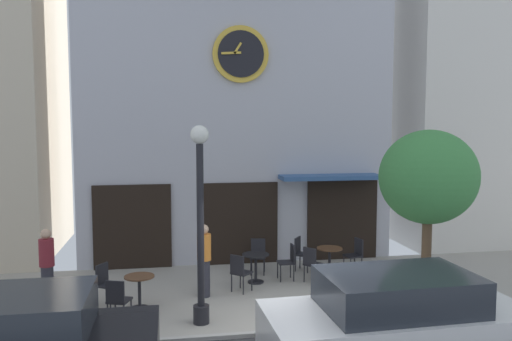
{
  "coord_description": "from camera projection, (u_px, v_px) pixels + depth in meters",
  "views": [
    {
      "loc": [
        -2.1,
        -9.08,
        3.93
      ],
      "look_at": [
        -0.11,
        2.55,
        2.86
      ],
      "focal_mm": 36.07,
      "sensor_mm": 36.0,
      "label": 1
    }
  ],
  "objects": [
    {
      "name": "cafe_chair_corner",
      "position": [
        106.0,
        281.0,
        11.17
      ],
      "size": [
        0.55,
        0.55,
        0.9
      ],
      "color": "black",
      "rests_on": "ground_plane"
    },
    {
      "name": "cafe_table_center",
      "position": [
        330.0,
        256.0,
        13.35
      ],
      "size": [
        0.67,
        0.67,
        0.73
      ],
      "color": "black",
      "rests_on": "ground_plane"
    },
    {
      "name": "street_lamp",
      "position": [
        200.0,
        224.0,
        10.0
      ],
      "size": [
        0.36,
        0.36,
        3.91
      ],
      "color": "black",
      "rests_on": "ground_plane"
    },
    {
      "name": "cafe_chair_near_lamp",
      "position": [
        289.0,
        259.0,
        12.97
      ],
      "size": [
        0.4,
        0.4,
        0.9
      ],
      "color": "black",
      "rests_on": "ground_plane"
    },
    {
      "name": "cafe_chair_by_entrance",
      "position": [
        301.0,
        251.0,
        13.81
      ],
      "size": [
        0.56,
        0.56,
        0.9
      ],
      "color": "black",
      "rests_on": "ground_plane"
    },
    {
      "name": "pedestrian_maroon",
      "position": [
        47.0,
        266.0,
        11.18
      ],
      "size": [
        0.34,
        0.34,
        1.67
      ],
      "color": "#2D2D38",
      "rests_on": "ground_plane"
    },
    {
      "name": "cafe_table_center_left",
      "position": [
        256.0,
        263.0,
        12.75
      ],
      "size": [
        0.67,
        0.67,
        0.72
      ],
      "color": "black",
      "rests_on": "ground_plane"
    },
    {
      "name": "cafe_chair_right_end",
      "position": [
        312.0,
        262.0,
        12.72
      ],
      "size": [
        0.56,
        0.56,
        0.9
      ],
      "color": "black",
      "rests_on": "ground_plane"
    },
    {
      "name": "clock_building",
      "position": [
        235.0,
        68.0,
        15.36
      ],
      "size": [
        8.94,
        3.89,
        10.89
      ],
      "color": "#B2B2BC",
      "rests_on": "ground_plane"
    },
    {
      "name": "street_tree",
      "position": [
        429.0,
        178.0,
        10.43
      ],
      "size": [
        2.02,
        1.82,
        3.82
      ],
      "color": "brown",
      "rests_on": "ground_plane"
    },
    {
      "name": "cafe_chair_facing_street",
      "position": [
        240.0,
        270.0,
        12.0
      ],
      "size": [
        0.57,
        0.57,
        0.9
      ],
      "color": "black",
      "rests_on": "ground_plane"
    },
    {
      "name": "neighbor_building_right",
      "position": [
        479.0,
        15.0,
        17.5
      ],
      "size": [
        6.06,
        4.37,
        15.26
      ],
      "color": "silver",
      "rests_on": "ground_plane"
    },
    {
      "name": "cafe_table_near_curb",
      "position": [
        139.0,
        287.0,
        10.92
      ],
      "size": [
        0.64,
        0.64,
        0.72
      ],
      "color": "black",
      "rests_on": "ground_plane"
    },
    {
      "name": "cafe_chair_mid_row",
      "position": [
        356.0,
        253.0,
        13.65
      ],
      "size": [
        0.47,
        0.47,
        0.9
      ],
      "color": "black",
      "rests_on": "ground_plane"
    },
    {
      "name": "pedestrian_orange",
      "position": [
        204.0,
        260.0,
        11.68
      ],
      "size": [
        0.44,
        0.44,
        1.67
      ],
      "color": "#2D2D38",
      "rests_on": "ground_plane"
    },
    {
      "name": "cafe_chair_under_awning",
      "position": [
        258.0,
        253.0,
        13.58
      ],
      "size": [
        0.48,
        0.48,
        0.9
      ],
      "color": "black",
      "rests_on": "ground_plane"
    },
    {
      "name": "cafe_chair_left_end",
      "position": [
        117.0,
        298.0,
        10.09
      ],
      "size": [
        0.51,
        0.51,
        0.9
      ],
      "color": "black",
      "rests_on": "ground_plane"
    },
    {
      "name": "parked_car_white",
      "position": [
        397.0,
        321.0,
        8.3
      ],
      "size": [
        4.36,
        2.15,
        1.55
      ],
      "color": "white",
      "rests_on": "ground_plane"
    }
  ]
}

